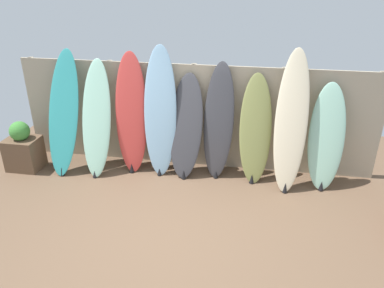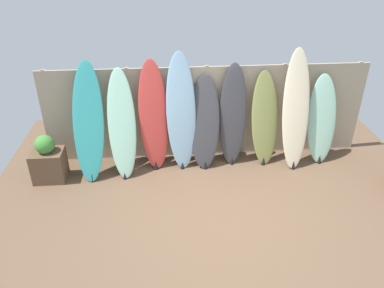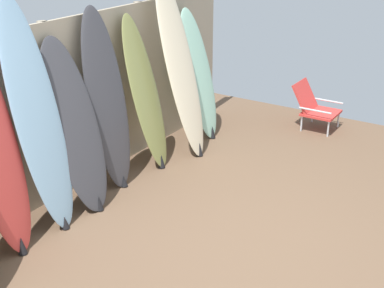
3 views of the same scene
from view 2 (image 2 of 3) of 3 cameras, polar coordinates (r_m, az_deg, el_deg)
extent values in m
plane|color=brown|center=(5.96, 4.28, -11.18)|extent=(7.68, 7.68, 0.00)
cube|color=tan|center=(7.16, 2.17, 4.83)|extent=(6.08, 0.04, 1.80)
cylinder|color=gray|center=(7.44, -20.52, 3.90)|extent=(0.10, 0.10, 1.80)
cylinder|color=gray|center=(7.18, -9.40, 4.51)|extent=(0.10, 0.10, 1.80)
cylinder|color=gray|center=(7.20, 2.13, 4.96)|extent=(0.10, 0.10, 1.80)
cylinder|color=gray|center=(7.49, 13.18, 5.21)|extent=(0.10, 0.10, 1.80)
cylinder|color=gray|center=(8.05, 23.05, 5.27)|extent=(0.10, 0.10, 1.80)
ellipsoid|color=teal|center=(6.75, -15.52, 3.20)|extent=(0.58, 0.82, 2.02)
cone|color=black|center=(6.91, -14.95, -4.94)|extent=(0.08, 0.08, 0.15)
ellipsoid|color=#9ED6BC|center=(6.71, -10.64, 2.98)|extent=(0.53, 0.77, 1.89)
cone|color=black|center=(6.87, -10.19, -4.76)|extent=(0.08, 0.08, 0.11)
ellipsoid|color=#D13D38|center=(6.77, -5.87, 4.24)|extent=(0.58, 0.52, 2.02)
cone|color=black|center=(7.05, -5.51, -3.22)|extent=(0.08, 0.08, 0.16)
ellipsoid|color=#8CB7D6|center=(6.75, -1.68, 4.85)|extent=(0.58, 0.53, 2.14)
cone|color=black|center=(7.05, -1.47, -3.25)|extent=(0.08, 0.08, 0.12)
ellipsoid|color=#38383D|center=(6.87, 1.93, 3.28)|extent=(0.60, 0.62, 1.70)
cone|color=black|center=(7.04, 2.04, -3.18)|extent=(0.08, 0.08, 0.15)
ellipsoid|color=#38383D|center=(6.95, 6.23, 4.38)|extent=(0.54, 0.46, 1.91)
cone|color=black|center=(7.22, 6.10, -2.58)|extent=(0.08, 0.08, 0.12)
ellipsoid|color=olive|center=(7.08, 11.01, 3.78)|extent=(0.56, 0.54, 1.75)
cone|color=black|center=(7.28, 10.83, -2.51)|extent=(0.08, 0.08, 0.15)
ellipsoid|color=beige|center=(7.05, 15.53, 4.97)|extent=(0.51, 0.67, 2.16)
cone|color=black|center=(7.28, 15.20, -3.06)|extent=(0.08, 0.08, 0.16)
ellipsoid|color=#9ED6BC|center=(7.44, 19.17, 3.57)|extent=(0.55, 0.51, 1.67)
cone|color=black|center=(7.60, 18.86, -2.19)|extent=(0.08, 0.08, 0.16)
cube|color=brown|center=(7.12, -20.92, -3.06)|extent=(0.55, 0.45, 0.56)
sphere|color=#438A38|center=(6.91, -21.54, -0.08)|extent=(0.33, 0.33, 0.33)
camera|label=1|loc=(2.00, 61.66, -5.73)|focal=35.00mm
camera|label=3|loc=(3.90, -47.22, 2.50)|focal=50.00mm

